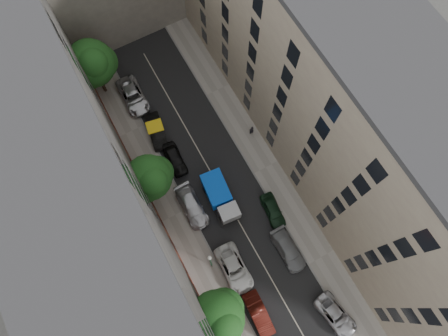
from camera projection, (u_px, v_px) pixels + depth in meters
ground at (221, 191)px, 42.77m from camera, size 120.00×120.00×0.00m
road_surface at (221, 191)px, 42.76m from camera, size 8.00×44.00×0.02m
sidewalk_left at (175, 215)px, 41.83m from camera, size 3.00×44.00×0.15m
sidewalk_right at (266, 167)px, 43.58m from camera, size 3.00×44.00×0.15m
building_left at (99, 220)px, 31.59m from camera, size 8.00×44.00×20.00m
building_right at (330, 102)px, 35.08m from camera, size 8.00×44.00×20.00m
tarp_truck at (220, 196)px, 41.16m from camera, size 2.61×5.58×2.49m
car_left_1 at (259, 314)px, 37.98m from camera, size 1.79×4.51×1.46m
car_left_2 at (234, 269)px, 39.39m from camera, size 2.55×5.23×1.43m
car_left_3 at (192, 207)px, 41.45m from camera, size 2.10×5.10×1.48m
car_left_4 at (175, 159)px, 43.23m from camera, size 1.88×4.22×1.41m
car_left_5 at (156, 131)px, 44.29m from camera, size 2.34×4.74×1.49m
car_left_6 at (133, 96)px, 45.73m from camera, size 2.60×5.44×1.50m
car_right_0 at (336, 315)px, 38.03m from camera, size 2.79×4.86×1.28m
car_right_1 at (288, 250)px, 40.02m from camera, size 1.97×4.78×1.38m
car_right_2 at (273, 210)px, 41.38m from camera, size 2.02×4.11×1.35m
tree_near at (218, 320)px, 33.10m from camera, size 5.07×4.76×8.38m
tree_mid at (150, 179)px, 37.91m from camera, size 4.86×4.51×7.44m
tree_far at (93, 65)px, 41.63m from camera, size 5.33×5.07×8.10m
lamp_post at (210, 261)px, 36.43m from camera, size 0.36×0.36×6.21m
pedestrian at (252, 130)px, 44.14m from camera, size 0.57×0.39×1.52m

